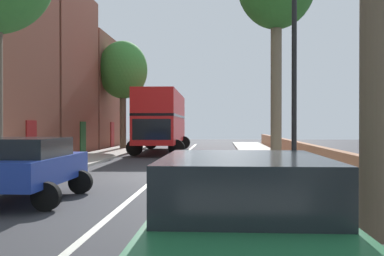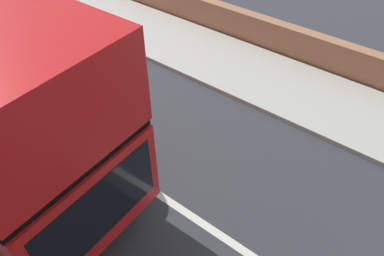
% 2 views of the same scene
% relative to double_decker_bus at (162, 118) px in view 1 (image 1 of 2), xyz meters
% --- Properties ---
extents(ground_plane, '(84.00, 84.00, 0.00)m').
position_rel_double_decker_bus_xyz_m(ground_plane, '(1.70, -14.60, -2.36)').
color(ground_plane, '#333338').
extents(road_centre_line, '(0.16, 54.00, 0.01)m').
position_rel_double_decker_bus_xyz_m(road_centre_line, '(1.70, -14.60, -2.35)').
color(road_centre_line, silver).
rests_on(road_centre_line, ground).
extents(sidewalk_left, '(2.60, 60.00, 0.12)m').
position_rel_double_decker_bus_xyz_m(sidewalk_left, '(-3.20, -14.60, -2.30)').
color(sidewalk_left, '#B2ADA3').
rests_on(sidewalk_left, ground).
extents(sidewalk_right, '(2.60, 60.00, 0.12)m').
position_rel_double_decker_bus_xyz_m(sidewalk_right, '(6.60, -14.60, -2.30)').
color(sidewalk_right, '#B2ADA3').
rests_on(sidewalk_right, ground).
extents(boundary_wall_right, '(0.36, 54.00, 0.99)m').
position_rel_double_decker_bus_xyz_m(boundary_wall_right, '(8.15, -14.60, -1.86)').
color(boundary_wall_right, '#9E6647').
rests_on(boundary_wall_right, ground).
extents(double_decker_bus, '(3.74, 11.53, 4.06)m').
position_rel_double_decker_bus_xyz_m(double_decker_bus, '(0.00, 0.00, 0.00)').
color(double_decker_bus, red).
rests_on(double_decker_bus, ground).
extents(parked_car_blue_left_0, '(2.54, 4.06, 1.58)m').
position_rel_double_decker_bus_xyz_m(parked_car_blue_left_0, '(-0.80, -20.21, -1.44)').
color(parked_car_blue_left_0, '#1E389E').
rests_on(parked_car_blue_left_0, ground).
extents(parked_car_green_right_2, '(2.40, 4.03, 1.59)m').
position_rel_double_decker_bus_xyz_m(parked_car_green_right_2, '(4.20, -26.51, -1.44)').
color(parked_car_green_right_2, '#1E6038').
rests_on(parked_car_green_right_2, ground).
extents(street_tree_left_2, '(3.74, 3.74, 8.17)m').
position_rel_double_decker_bus_xyz_m(street_tree_left_2, '(-3.40, 3.11, 3.67)').
color(street_tree_left_2, brown).
rests_on(street_tree_left_2, sidewalk_left).
extents(lamppost_right, '(0.32, 0.32, 6.31)m').
position_rel_double_decker_bus_xyz_m(lamppost_right, '(6.00, -18.64, 1.45)').
color(lamppost_right, black).
rests_on(lamppost_right, sidewalk_right).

